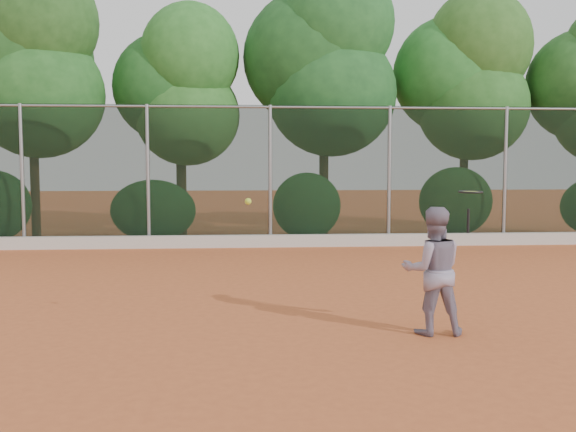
{
  "coord_description": "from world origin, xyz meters",
  "views": [
    {
      "loc": [
        -0.73,
        -8.93,
        2.07
      ],
      "look_at": [
        0.0,
        1.0,
        1.25
      ],
      "focal_mm": 40.0,
      "sensor_mm": 36.0,
      "label": 1
    }
  ],
  "objects": [
    {
      "name": "concrete_curb",
      "position": [
        0.0,
        6.82,
        0.15
      ],
      "size": [
        24.0,
        0.2,
        0.3
      ],
      "primitive_type": "cube",
      "color": "beige",
      "rests_on": "ground"
    },
    {
      "name": "chainlink_fence",
      "position": [
        -0.0,
        7.0,
        1.86
      ],
      "size": [
        24.09,
        0.09,
        3.5
      ],
      "color": "black",
      "rests_on": "ground"
    },
    {
      "name": "foliage_backdrop",
      "position": [
        -0.55,
        8.98,
        4.4
      ],
      "size": [
        23.7,
        3.63,
        7.55
      ],
      "color": "#3B2516",
      "rests_on": "ground"
    },
    {
      "name": "tennis_ball_in_flight",
      "position": [
        -0.65,
        -1.73,
        1.64
      ],
      "size": [
        0.07,
        0.07,
        0.07
      ],
      "color": "#B6CF2F",
      "rests_on": "ground"
    },
    {
      "name": "tennis_racket",
      "position": [
        1.97,
        -1.57,
        1.7
      ],
      "size": [
        0.33,
        0.34,
        0.51
      ],
      "color": "black",
      "rests_on": "ground"
    },
    {
      "name": "ground",
      "position": [
        0.0,
        0.0,
        0.0
      ],
      "size": [
        80.0,
        80.0,
        0.0
      ],
      "primitive_type": "plane",
      "color": "#C15B2D",
      "rests_on": "ground"
    },
    {
      "name": "tennis_player",
      "position": [
        1.58,
        -1.41,
        0.78
      ],
      "size": [
        0.79,
        0.63,
        1.55
      ],
      "primitive_type": "imported",
      "rotation": [
        0.0,
        0.0,
        3.08
      ],
      "color": "gray",
      "rests_on": "ground"
    }
  ]
}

